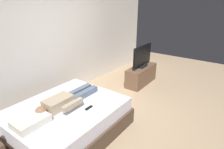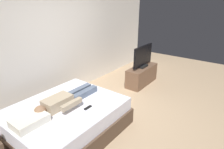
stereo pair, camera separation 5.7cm
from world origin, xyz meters
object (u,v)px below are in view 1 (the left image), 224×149
(remote, at_px, (89,108))
(tv_stand, at_px, (141,75))
(pillow, at_px, (31,122))
(person, at_px, (65,100))
(tv, at_px, (142,57))
(bed, at_px, (67,120))

(remote, relative_size, tv_stand, 0.14)
(pillow, distance_m, person, 0.67)
(pillow, bearing_deg, tv, -0.67)
(pillow, xyz_separation_m, remote, (0.82, -0.36, -0.05))
(person, xyz_separation_m, tv_stand, (2.62, -0.08, -0.37))
(bed, xyz_separation_m, person, (0.03, 0.04, 0.36))
(bed, xyz_separation_m, tv_stand, (2.64, -0.04, -0.01))
(tv_stand, bearing_deg, bed, 179.17)
(remote, relative_size, tv, 0.17)
(person, distance_m, tv, 2.62)
(person, bearing_deg, remote, -69.53)
(person, bearing_deg, pillow, -176.29)
(bed, relative_size, tv_stand, 1.75)
(person, relative_size, remote, 8.40)
(bed, distance_m, tv, 2.70)
(bed, xyz_separation_m, remote, (0.18, -0.36, 0.29))
(pillow, bearing_deg, bed, 0.00)
(tv, bearing_deg, pillow, 179.33)
(remote, bearing_deg, tv, 7.47)
(pillow, relative_size, remote, 3.20)
(tv_stand, bearing_deg, person, 178.21)
(remote, distance_m, tv, 2.50)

